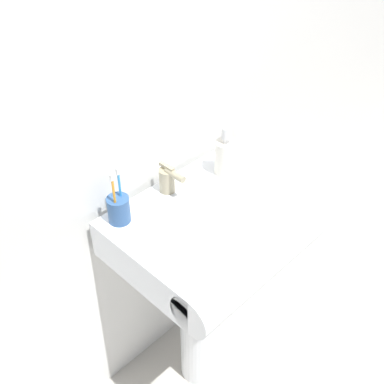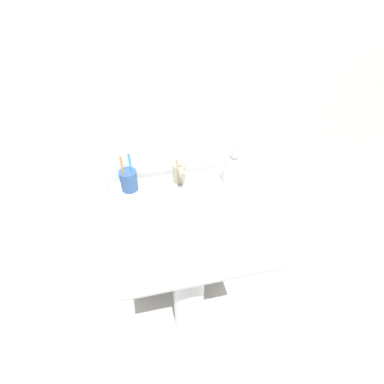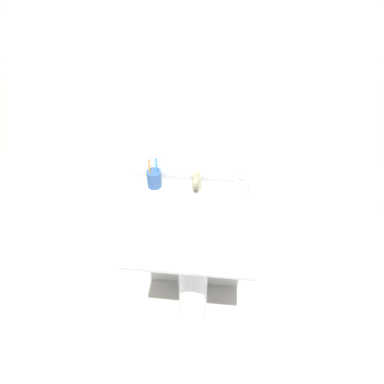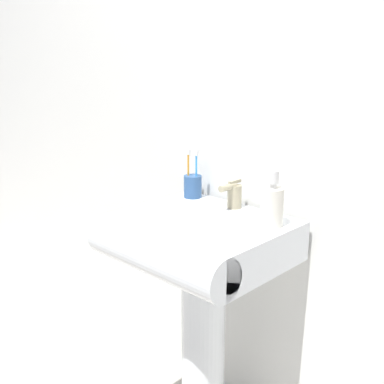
% 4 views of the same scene
% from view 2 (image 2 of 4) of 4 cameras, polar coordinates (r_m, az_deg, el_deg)
% --- Properties ---
extents(ground_plane, '(6.00, 6.00, 0.00)m').
position_cam_2_polar(ground_plane, '(1.75, -0.58, -23.08)').
color(ground_plane, '#ADA89E').
rests_on(ground_plane, ground).
extents(wall_back, '(5.00, 0.05, 2.40)m').
position_cam_2_polar(wall_back, '(1.08, -4.00, 20.77)').
color(wall_back, silver).
rests_on(wall_back, ground).
extents(sink_pedestal, '(0.15, 0.15, 0.70)m').
position_cam_2_polar(sink_pedestal, '(1.44, -0.68, -16.88)').
color(sink_pedestal, white).
rests_on(sink_pedestal, ground).
extents(sink_basin, '(0.53, 0.47, 0.13)m').
position_cam_2_polar(sink_basin, '(1.08, -0.30, -7.13)').
color(sink_basin, white).
rests_on(sink_basin, sink_pedestal).
extents(faucet, '(0.05, 0.10, 0.10)m').
position_cam_2_polar(faucet, '(1.14, -2.22, 3.78)').
color(faucet, tan).
rests_on(faucet, sink_basin).
extents(toothbrush_cup, '(0.06, 0.06, 0.18)m').
position_cam_2_polar(toothbrush_cup, '(1.14, -11.97, 2.30)').
color(toothbrush_cup, '#2D5184').
rests_on(toothbrush_cup, sink_basin).
extents(soap_bottle, '(0.07, 0.07, 0.17)m').
position_cam_2_polar(soap_bottle, '(1.13, 7.96, 4.03)').
color(soap_bottle, silver).
rests_on(soap_bottle, sink_basin).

